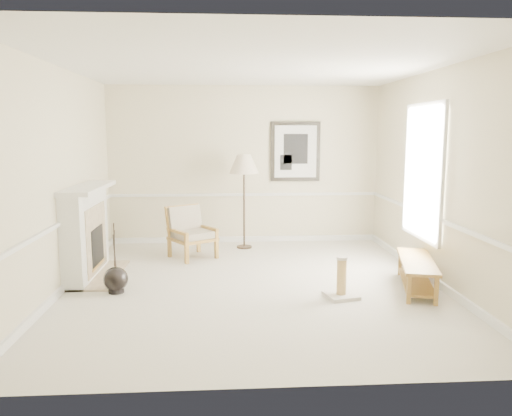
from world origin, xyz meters
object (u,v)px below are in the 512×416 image
(armchair, at_px, (189,230))
(scratching_post, at_px, (341,285))
(floor_vase, at_px, (116,280))
(floor_lamp, at_px, (244,167))
(bench, at_px, (417,269))

(armchair, relative_size, scratching_post, 1.75)
(scratching_post, bearing_deg, floor_vase, 172.44)
(armchair, relative_size, floor_lamp, 0.55)
(floor_lamp, height_order, scratching_post, floor_lamp)
(floor_vase, height_order, bench, floor_vase)
(floor_vase, bearing_deg, floor_lamp, 54.04)
(floor_vase, xyz_separation_m, bench, (3.94, -0.10, 0.09))
(floor_lamp, xyz_separation_m, scratching_post, (1.10, -2.81, -1.29))
(floor_lamp, distance_m, bench, 3.54)
(floor_lamp, bearing_deg, bench, -49.20)
(armchair, xyz_separation_m, bench, (3.11, -1.94, -0.19))
(armchair, bearing_deg, scratching_post, -82.01)
(scratching_post, bearing_deg, floor_lamp, 111.45)
(armchair, height_order, scratching_post, armchair)
(bench, height_order, scratching_post, scratching_post)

